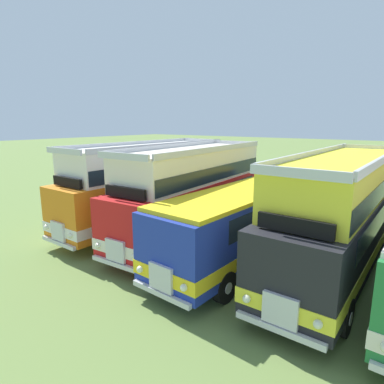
# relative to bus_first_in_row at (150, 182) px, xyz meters

# --- Properties ---
(ground_plane) EXTENTS (200.00, 200.00, 0.00)m
(ground_plane) POSITION_rel_bus_first_in_row_xyz_m (8.09, -0.50, -2.36)
(ground_plane) COLOR olive
(bus_first_in_row) EXTENTS (2.67, 10.92, 4.52)m
(bus_first_in_row) POSITION_rel_bus_first_in_row_xyz_m (0.00, 0.00, 0.00)
(bus_first_in_row) COLOR orange
(bus_first_in_row) RESTS_ON ground
(bus_second_in_row) EXTENTS (3.11, 10.15, 4.52)m
(bus_second_in_row) POSITION_rel_bus_first_in_row_xyz_m (3.23, -0.41, -0.00)
(bus_second_in_row) COLOR red
(bus_second_in_row) RESTS_ON ground
(bus_third_in_row) EXTENTS (3.08, 10.73, 2.99)m
(bus_third_in_row) POSITION_rel_bus_first_in_row_xyz_m (6.47, -0.76, -0.61)
(bus_third_in_row) COLOR #1E339E
(bus_third_in_row) RESTS_ON ground
(bus_fourth_in_row) EXTENTS (2.69, 10.99, 4.52)m
(bus_fourth_in_row) POSITION_rel_bus_first_in_row_xyz_m (9.71, -0.06, 0.00)
(bus_fourth_in_row) COLOR black
(bus_fourth_in_row) RESTS_ON ground
(rope_fence_line) EXTENTS (22.26, 0.08, 1.05)m
(rope_fence_line) POSITION_rel_bus_first_in_row_xyz_m (8.09, 9.32, -1.70)
(rope_fence_line) COLOR #8C704C
(rope_fence_line) RESTS_ON ground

